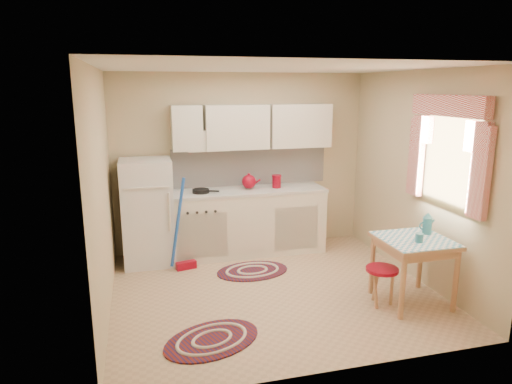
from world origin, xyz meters
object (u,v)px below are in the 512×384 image
at_px(base_cabinets, 244,223).
at_px(table, 412,271).
at_px(fridge, 148,212).
at_px(stool, 381,286).

xyz_separation_m(base_cabinets, table, (1.42, -1.95, -0.08)).
bearing_deg(base_cabinets, fridge, -177.81).
height_order(fridge, table, fridge).
xyz_separation_m(table, stool, (-0.35, 0.03, -0.15)).
height_order(base_cabinets, table, base_cabinets).
bearing_deg(stool, fridge, 141.75).
relative_size(table, stool, 1.71).
height_order(fridge, stool, fridge).
bearing_deg(fridge, base_cabinets, 2.19).
distance_m(base_cabinets, stool, 2.21).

